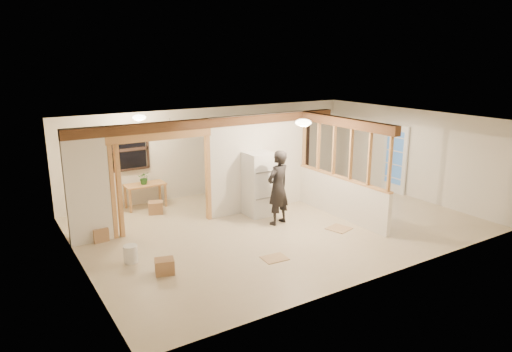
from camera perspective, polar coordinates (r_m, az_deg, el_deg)
floor at (r=11.05m, az=2.76°, el=-6.00°), size 9.00×6.50×0.01m
ceiling at (r=10.43m, az=2.92°, el=6.99°), size 9.00×6.50×0.01m
wall_back at (r=13.40m, az=-5.12°, el=3.23°), size 9.00×0.01×2.50m
wall_front at (r=8.33m, az=15.74°, el=-4.37°), size 9.00×0.01×2.50m
wall_left at (r=8.99m, az=-21.49°, el=-3.45°), size 0.01×6.50×2.50m
wall_right at (r=13.69m, az=18.52°, el=2.77°), size 0.01×6.50×2.50m
partition_left_stub at (r=10.20m, az=-20.32°, el=-1.26°), size 0.90×0.12×2.50m
partition_center at (r=11.75m, az=0.30°, el=1.67°), size 2.80×0.12×2.50m
doorway_frame at (r=10.67m, az=-11.59°, el=-0.80°), size 2.46×0.14×2.20m
header_beam_back at (r=10.96m, az=-5.04°, el=6.69°), size 7.00×0.18×0.22m
header_beam_right at (r=11.14m, az=10.92°, el=6.61°), size 0.18×3.30×0.22m
pony_wall at (r=11.54m, az=10.48°, el=-2.67°), size 0.12×3.20×1.00m
stud_partition at (r=11.26m, az=10.75°, el=2.98°), size 0.14×3.20×1.32m
window_back at (r=12.33m, az=-15.82°, el=3.16°), size 1.12×0.10×1.10m
french_door at (r=13.93m, az=16.97°, el=2.03°), size 0.12×0.86×2.00m
ceiling_dome_main at (r=10.21m, az=5.93°, el=6.65°), size 0.36×0.36×0.16m
ceiling_dome_util at (r=11.39m, az=-14.39°, el=7.10°), size 0.32×0.32×0.14m
hanging_bulb at (r=10.95m, az=-10.66°, el=5.42°), size 0.07×0.07×0.07m
refrigerator at (r=11.43m, az=0.36°, el=-1.00°), size 0.66×0.64×1.61m
woman at (r=10.78m, az=2.78°, el=-1.45°), size 0.75×0.59×1.80m
work_table at (r=12.45m, az=-13.64°, el=-2.40°), size 1.04×0.53×0.65m
potted_plant at (r=12.28m, az=-13.80°, el=-0.23°), size 0.39×0.36×0.34m
shop_vac at (r=10.82m, az=-21.11°, el=-5.64°), size 0.49×0.49×0.63m
bookshelf at (r=14.65m, az=4.73°, el=3.19°), size 0.99×0.33×1.99m
bucket at (r=9.33m, az=-15.40°, el=-9.37°), size 0.33×0.33×0.35m
box_util_a at (r=11.98m, az=-12.43°, el=-3.87°), size 0.45×0.42×0.31m
box_util_b at (r=10.58m, az=-18.95°, el=-6.87°), size 0.33×0.33×0.30m
box_front at (r=8.74m, az=-11.36°, el=-11.01°), size 0.41×0.37×0.28m
floor_panel_near at (r=10.88m, az=10.33°, el=-6.47°), size 0.59×0.59×0.02m
floor_panel_far at (r=9.22m, az=2.35°, el=-10.23°), size 0.51×0.42×0.02m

